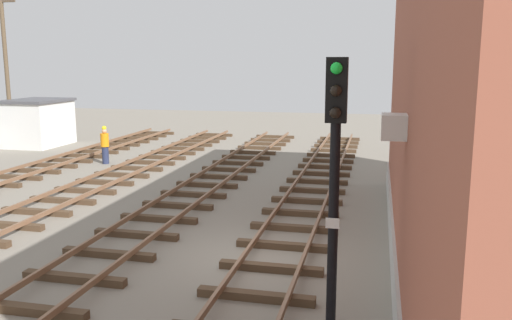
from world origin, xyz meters
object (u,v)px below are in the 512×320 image
object	(u,v)px
control_hut	(38,122)
utility_pole_far	(6,68)
track_worker_foreground	(105,145)
signal_mast	(335,165)

from	to	relation	value
control_hut	utility_pole_far	world-z (taller)	utility_pole_far
utility_pole_far	track_worker_foreground	bearing A→B (deg)	-25.79
utility_pole_far	control_hut	bearing A→B (deg)	18.63
utility_pole_far	track_worker_foreground	xyz separation A→B (m)	(8.22, -3.97, -3.62)
control_hut	track_worker_foreground	world-z (taller)	control_hut
track_worker_foreground	utility_pole_far	bearing A→B (deg)	154.21
signal_mast	control_hut	xyz separation A→B (m)	(-19.02, 18.82, -1.76)
signal_mast	track_worker_foreground	xyz separation A→B (m)	(-12.25, 14.35, -2.22)
signal_mast	control_hut	distance (m)	26.81
signal_mast	track_worker_foreground	size ratio (longest dim) A/B	2.66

